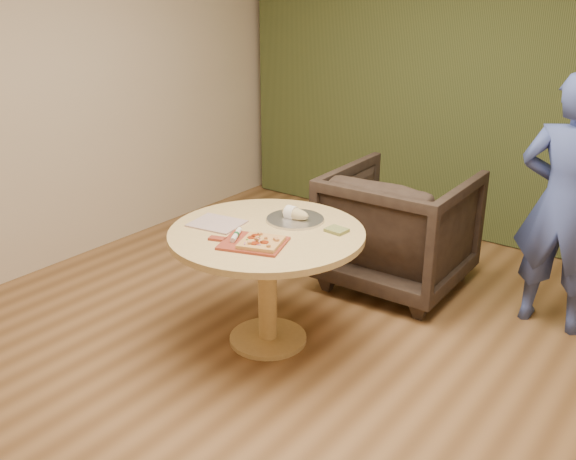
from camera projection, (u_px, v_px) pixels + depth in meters
The scene contains 12 objects.
room_shell at pixel (275, 148), 3.03m from camera, with size 5.04×6.04×2.84m.
curtain at pixel (495, 77), 5.18m from camera, with size 4.80×0.14×2.78m, color #313B1B.
pedestal_table at pixel (267, 252), 3.85m from camera, with size 1.17×1.17×0.75m.
pizza_paddle at pixel (252, 243), 3.60m from camera, with size 0.47×0.38×0.01m.
flatbread_pizza at pixel (261, 242), 3.56m from camera, with size 0.28×0.28×0.04m.
cutlery_roll at pixel (236, 235), 3.66m from camera, with size 0.11×0.19×0.03m.
newspaper at pixel (217, 223), 3.89m from camera, with size 0.30×0.25×0.01m, color silver.
serving_tray at pixel (295, 219), 3.96m from camera, with size 0.36×0.36×0.02m.
bread_roll at pixel (294, 213), 3.95m from camera, with size 0.19×0.09×0.09m.
green_packet at pixel (337, 230), 3.78m from camera, with size 0.12×0.10×0.02m, color #575F2B.
armchair at pixel (399, 223), 4.65m from camera, with size 0.94×0.88×0.97m, color black.
person_standing at pixel (566, 205), 3.99m from camera, with size 0.61×0.40×1.66m, color #3B4C93.
Camera 1 is at (1.83, -2.33, 2.15)m, focal length 40.00 mm.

